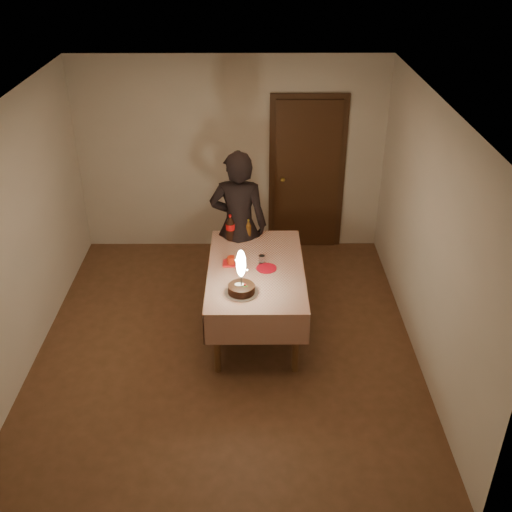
# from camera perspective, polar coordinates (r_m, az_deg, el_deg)

# --- Properties ---
(ground) EXTENTS (4.00, 4.50, 0.01)m
(ground) POSITION_cam_1_polar(r_m,az_deg,el_deg) (6.57, -2.77, -8.24)
(ground) COLOR brown
(ground) RESTS_ON ground
(room_shell) EXTENTS (4.04, 4.54, 2.62)m
(room_shell) POSITION_cam_1_polar(r_m,az_deg,el_deg) (5.77, -2.80, 5.29)
(room_shell) COLOR beige
(room_shell) RESTS_ON ground
(dining_table) EXTENTS (1.02, 1.72, 0.78)m
(dining_table) POSITION_cam_1_polar(r_m,az_deg,el_deg) (6.41, -0.00, -1.93)
(dining_table) COLOR brown
(dining_table) RESTS_ON ground
(birthday_cake) EXTENTS (0.33, 0.33, 0.48)m
(birthday_cake) POSITION_cam_1_polar(r_m,az_deg,el_deg) (5.89, -1.41, -2.51)
(birthday_cake) COLOR white
(birthday_cake) RESTS_ON dining_table
(red_plate) EXTENTS (0.22, 0.22, 0.01)m
(red_plate) POSITION_cam_1_polar(r_m,az_deg,el_deg) (6.35, 1.00, -1.17)
(red_plate) COLOR red
(red_plate) RESTS_ON dining_table
(red_cup) EXTENTS (0.08, 0.08, 0.10)m
(red_cup) POSITION_cam_1_polar(r_m,az_deg,el_deg) (6.39, -2.41, -0.46)
(red_cup) COLOR #B1210C
(red_cup) RESTS_ON dining_table
(clear_cup) EXTENTS (0.07, 0.07, 0.09)m
(clear_cup) POSITION_cam_1_polar(r_m,az_deg,el_deg) (6.42, 0.57, -0.33)
(clear_cup) COLOR silver
(clear_cup) RESTS_ON dining_table
(napkin_stack) EXTENTS (0.15, 0.15, 0.02)m
(napkin_stack) POSITION_cam_1_polar(r_m,az_deg,el_deg) (6.43, -2.51, -0.69)
(napkin_stack) COLOR #B31415
(napkin_stack) RESTS_ON dining_table
(cola_bottle) EXTENTS (0.10, 0.10, 0.32)m
(cola_bottle) POSITION_cam_1_polar(r_m,az_deg,el_deg) (6.85, -2.46, 2.70)
(cola_bottle) COLOR black
(cola_bottle) RESTS_ON dining_table
(amber_bottle_left) EXTENTS (0.06, 0.06, 0.25)m
(amber_bottle_left) POSITION_cam_1_polar(r_m,az_deg,el_deg) (6.87, -0.72, 2.49)
(amber_bottle_left) COLOR #542F0E
(amber_bottle_left) RESTS_ON dining_table
(photographer) EXTENTS (0.70, 0.50, 1.82)m
(photographer) POSITION_cam_1_polar(r_m,az_deg,el_deg) (6.94, -1.67, 2.94)
(photographer) COLOR black
(photographer) RESTS_ON ground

